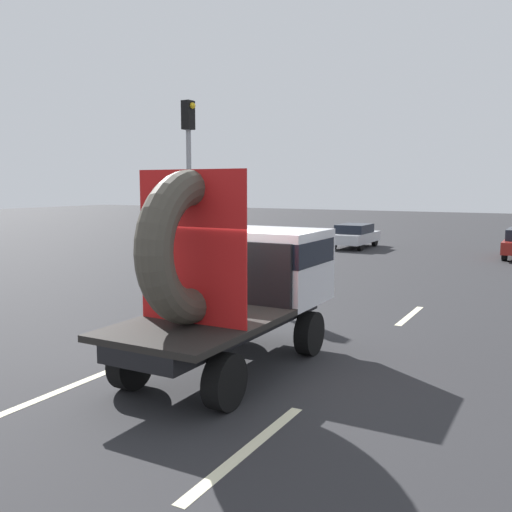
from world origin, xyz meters
TOP-DOWN VIEW (x-y plane):
  - ground_plane at (0.00, 0.00)m, footprint 120.00×120.00m
  - flatbed_truck at (0.13, 0.26)m, footprint 2.02×4.71m
  - traffic_light at (-5.69, 6.94)m, footprint 0.42×0.36m
  - lane_dash_left_near at (-1.60, -2.46)m, footprint 0.16×2.70m
  - lane_dash_left_far at (-1.60, 5.36)m, footprint 0.16×2.01m
  - lane_dash_right_near at (1.86, -2.54)m, footprint 0.16×2.78m
  - lane_dash_right_far at (1.86, 5.34)m, footprint 0.16×2.23m
  - oncoming_car at (-4.20, 18.94)m, footprint 1.56×3.63m

SIDE VIEW (x-z plane):
  - ground_plane at x=0.00m, z-range 0.00..0.00m
  - lane_dash_left_near at x=-1.60m, z-range 0.00..0.01m
  - lane_dash_left_far at x=-1.60m, z-range 0.00..0.01m
  - lane_dash_right_near at x=1.86m, z-range 0.00..0.01m
  - lane_dash_right_far at x=1.86m, z-range 0.00..0.01m
  - oncoming_car at x=-4.20m, z-range 0.04..1.23m
  - flatbed_truck at x=0.13m, z-range -0.09..3.26m
  - traffic_light at x=-5.69m, z-range 0.88..6.65m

